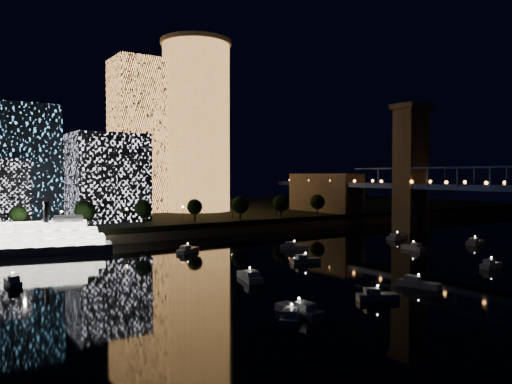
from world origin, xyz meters
The scene contains 10 objects.
ground centered at (0.00, 0.00, 0.00)m, with size 520.00×520.00×0.00m, color black.
far_bank centered at (0.00, 160.00, 2.50)m, with size 420.00×160.00×5.00m, color black.
seawall centered at (0.00, 82.00, 1.50)m, with size 420.00×6.00×3.00m, color #6B5E4C.
tower_cylindrical centered at (15.91, 137.41, 45.86)m, with size 34.00×34.00×81.46m.
tower_rectangular centered at (-10.08, 146.78, 40.59)m, with size 22.37×22.37×71.17m, color #FCA450.
midrise_blocks centered at (-62.41, 124.38, 22.43)m, with size 93.15×50.40×44.14m.
riverboat centered at (-72.79, 74.70, 3.94)m, with size 51.91×21.56×15.35m.
motorboats centered at (-7.60, 9.49, 0.81)m, with size 138.75×81.62×2.78m.
esplanade_trees centered at (-26.27, 88.00, 10.47)m, with size 166.44×6.93×8.96m.
street_lamps centered at (-34.00, 94.00, 9.02)m, with size 132.70×0.70×5.65m.
Camera 1 is at (-93.82, -78.87, 22.49)m, focal length 35.00 mm.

